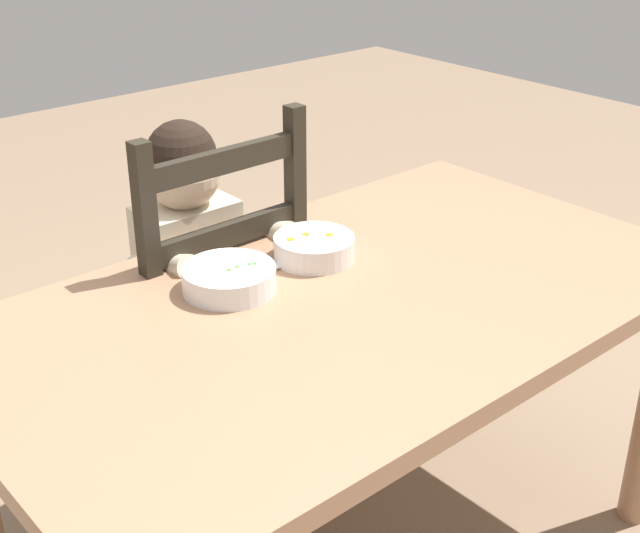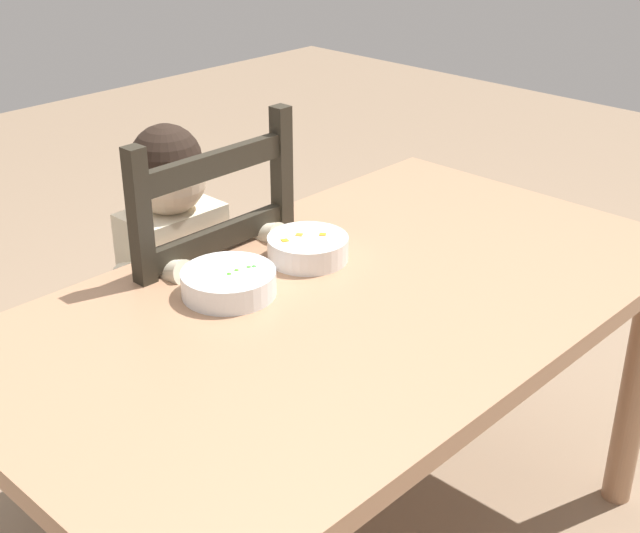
{
  "view_description": "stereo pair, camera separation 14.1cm",
  "coord_description": "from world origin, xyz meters",
  "px_view_note": "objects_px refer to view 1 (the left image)",
  "views": [
    {
      "loc": [
        -1.01,
        -1.09,
        1.48
      ],
      "look_at": [
        -0.03,
        0.05,
        0.75
      ],
      "focal_mm": 48.9,
      "sensor_mm": 36.0,
      "label": 1
    },
    {
      "loc": [
        -1.11,
        -0.99,
        1.48
      ],
      "look_at": [
        -0.03,
        0.05,
        0.75
      ],
      "focal_mm": 48.9,
      "sensor_mm": 36.0,
      "label": 2
    }
  ],
  "objects_px": {
    "bowl_of_peas": "(229,278)",
    "dining_table": "(346,337)",
    "dining_chair": "(199,323)",
    "bowl_of_carrots": "(314,247)",
    "child_figure": "(195,260)",
    "spoon": "(283,262)"
  },
  "relations": [
    {
      "from": "child_figure",
      "to": "spoon",
      "type": "relative_size",
      "value": 6.85
    },
    {
      "from": "bowl_of_carrots",
      "to": "spoon",
      "type": "relative_size",
      "value": 1.22
    },
    {
      "from": "dining_table",
      "to": "dining_chair",
      "type": "height_order",
      "value": "dining_chair"
    },
    {
      "from": "dining_chair",
      "to": "bowl_of_peas",
      "type": "distance_m",
      "value": 0.41
    },
    {
      "from": "dining_table",
      "to": "child_figure",
      "type": "bearing_deg",
      "value": 96.43
    },
    {
      "from": "dining_chair",
      "to": "spoon",
      "type": "height_order",
      "value": "dining_chair"
    },
    {
      "from": "bowl_of_peas",
      "to": "child_figure",
      "type": "bearing_deg",
      "value": 69.74
    },
    {
      "from": "dining_chair",
      "to": "spoon",
      "type": "distance_m",
      "value": 0.37
    },
    {
      "from": "dining_table",
      "to": "spoon",
      "type": "bearing_deg",
      "value": 92.34
    },
    {
      "from": "dining_chair",
      "to": "bowl_of_carrots",
      "type": "bearing_deg",
      "value": -69.97
    },
    {
      "from": "bowl_of_carrots",
      "to": "spoon",
      "type": "xyz_separation_m",
      "value": [
        -0.06,
        0.02,
        -0.02
      ]
    },
    {
      "from": "child_figure",
      "to": "bowl_of_peas",
      "type": "bearing_deg",
      "value": -110.26
    },
    {
      "from": "spoon",
      "to": "bowl_of_carrots",
      "type": "bearing_deg",
      "value": -19.77
    },
    {
      "from": "dining_chair",
      "to": "spoon",
      "type": "bearing_deg",
      "value": -80.95
    },
    {
      "from": "dining_chair",
      "to": "bowl_of_carrots",
      "type": "height_order",
      "value": "dining_chair"
    },
    {
      "from": "dining_chair",
      "to": "child_figure",
      "type": "height_order",
      "value": "dining_chair"
    },
    {
      "from": "dining_table",
      "to": "bowl_of_peas",
      "type": "relative_size",
      "value": 7.93
    },
    {
      "from": "bowl_of_peas",
      "to": "dining_table",
      "type": "bearing_deg",
      "value": -45.62
    },
    {
      "from": "bowl_of_peas",
      "to": "spoon",
      "type": "height_order",
      "value": "bowl_of_peas"
    },
    {
      "from": "bowl_of_peas",
      "to": "spoon",
      "type": "xyz_separation_m",
      "value": [
        0.15,
        0.02,
        -0.02
      ]
    },
    {
      "from": "dining_table",
      "to": "dining_chair",
      "type": "bearing_deg",
      "value": 96.35
    },
    {
      "from": "dining_table",
      "to": "bowl_of_carrots",
      "type": "bearing_deg",
      "value": 70.81
    }
  ]
}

